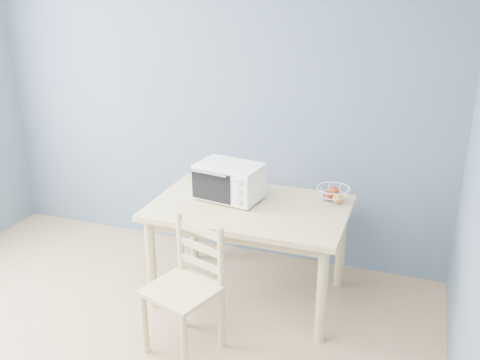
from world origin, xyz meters
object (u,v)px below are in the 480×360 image
(toaster_oven, at_px, (227,180))
(fruit_basket, at_px, (333,194))
(dining_chair, at_px, (187,290))
(dining_table, at_px, (249,218))

(toaster_oven, relative_size, fruit_basket, 1.62)
(dining_chair, bearing_deg, toaster_oven, 109.58)
(toaster_oven, bearing_deg, dining_table, -8.47)
(dining_table, height_order, fruit_basket, fruit_basket)
(dining_table, bearing_deg, toaster_oven, 162.48)
(dining_table, distance_m, dining_chair, 0.76)
(fruit_basket, height_order, dining_chair, fruit_basket)
(toaster_oven, height_order, dining_chair, toaster_oven)
(fruit_basket, bearing_deg, dining_chair, -127.23)
(toaster_oven, height_order, fruit_basket, toaster_oven)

